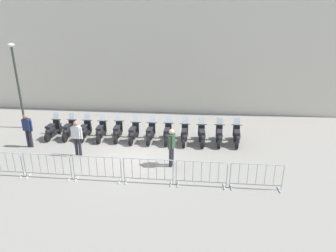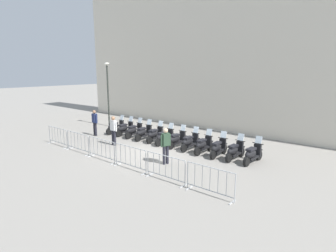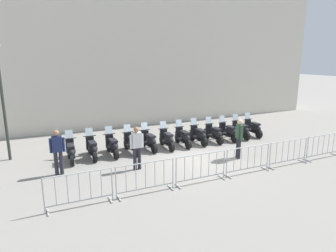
% 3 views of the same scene
% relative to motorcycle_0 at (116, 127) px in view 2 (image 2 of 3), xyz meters
% --- Properties ---
extents(ground_plane, '(120.00, 120.00, 0.00)m').
position_rel_motorcycle_0_xyz_m(ground_plane, '(5.02, -1.63, -0.45)').
color(ground_plane, gray).
extents(building_facade, '(28.09, 3.88, 13.88)m').
position_rel_motorcycle_0_xyz_m(building_facade, '(4.57, 6.70, 6.49)').
color(building_facade, beige).
rests_on(building_facade, ground).
extents(motorcycle_0, '(0.56, 1.72, 1.24)m').
position_rel_motorcycle_0_xyz_m(motorcycle_0, '(0.00, 0.00, 0.00)').
color(motorcycle_0, black).
rests_on(motorcycle_0, ground).
extents(motorcycle_1, '(0.56, 1.72, 1.24)m').
position_rel_motorcycle_0_xyz_m(motorcycle_1, '(0.89, 0.10, 0.00)').
color(motorcycle_1, black).
rests_on(motorcycle_1, ground).
extents(motorcycle_2, '(0.56, 1.73, 1.24)m').
position_rel_motorcycle_0_xyz_m(motorcycle_2, '(1.79, 0.14, 0.00)').
color(motorcycle_2, black).
rests_on(motorcycle_2, ground).
extents(motorcycle_3, '(0.59, 1.72, 1.24)m').
position_rel_motorcycle_0_xyz_m(motorcycle_3, '(2.69, 0.17, 0.00)').
color(motorcycle_3, black).
rests_on(motorcycle_3, ground).
extents(motorcycle_4, '(0.59, 1.72, 1.24)m').
position_rel_motorcycle_0_xyz_m(motorcycle_4, '(3.57, 0.30, 0.00)').
color(motorcycle_4, black).
rests_on(motorcycle_4, ground).
extents(motorcycle_5, '(0.56, 1.72, 1.24)m').
position_rel_motorcycle_0_xyz_m(motorcycle_5, '(4.47, 0.22, 0.00)').
color(motorcycle_5, black).
rests_on(motorcycle_5, ground).
extents(motorcycle_6, '(0.56, 1.72, 1.24)m').
position_rel_motorcycle_0_xyz_m(motorcycle_6, '(5.36, 0.29, 0.00)').
color(motorcycle_6, black).
rests_on(motorcycle_6, ground).
extents(motorcycle_7, '(0.56, 1.72, 1.24)m').
position_rel_motorcycle_0_xyz_m(motorcycle_7, '(6.25, 0.36, 0.00)').
color(motorcycle_7, black).
rests_on(motorcycle_7, ground).
extents(motorcycle_8, '(0.56, 1.73, 1.24)m').
position_rel_motorcycle_0_xyz_m(motorcycle_8, '(7.15, 0.36, 0.00)').
color(motorcycle_8, black).
rests_on(motorcycle_8, ground).
extents(motorcycle_9, '(0.58, 1.73, 1.24)m').
position_rel_motorcycle_0_xyz_m(motorcycle_9, '(8.04, 0.41, 0.00)').
color(motorcycle_9, black).
rests_on(motorcycle_9, ground).
extents(motorcycle_10, '(0.56, 1.72, 1.24)m').
position_rel_motorcycle_0_xyz_m(motorcycle_10, '(8.93, 0.52, 0.00)').
color(motorcycle_10, black).
rests_on(motorcycle_10, ground).
extents(motorcycle_11, '(0.56, 1.72, 1.24)m').
position_rel_motorcycle_0_xyz_m(motorcycle_11, '(9.81, 0.62, 0.00)').
color(motorcycle_11, black).
rests_on(motorcycle_11, ground).
extents(barrier_segment_0, '(1.97, 0.54, 1.07)m').
position_rel_motorcycle_0_xyz_m(barrier_segment_0, '(-0.01, -4.14, 0.07)').
color(barrier_segment_0, '#B2B5B7').
rests_on(barrier_segment_0, ground).
extents(barrier_segment_1, '(1.97, 0.54, 1.07)m').
position_rel_motorcycle_0_xyz_m(barrier_segment_1, '(2.05, -4.03, 0.07)').
color(barrier_segment_1, '#B2B5B7').
rests_on(barrier_segment_1, ground).
extents(barrier_segment_2, '(1.97, 0.54, 1.07)m').
position_rel_motorcycle_0_xyz_m(barrier_segment_2, '(4.11, -3.92, 0.07)').
color(barrier_segment_2, '#B2B5B7').
rests_on(barrier_segment_2, ground).
extents(barrier_segment_3, '(1.97, 0.54, 1.07)m').
position_rel_motorcycle_0_xyz_m(barrier_segment_3, '(6.16, -3.81, 0.07)').
color(barrier_segment_3, '#B2B5B7').
rests_on(barrier_segment_3, ground).
extents(barrier_segment_4, '(1.97, 0.54, 1.07)m').
position_rel_motorcycle_0_xyz_m(barrier_segment_4, '(8.22, -3.71, 0.07)').
color(barrier_segment_4, '#B2B5B7').
rests_on(barrier_segment_4, ground).
extents(barrier_segment_5, '(1.97, 0.54, 1.07)m').
position_rel_motorcycle_0_xyz_m(barrier_segment_5, '(10.28, -3.60, 0.07)').
color(barrier_segment_5, '#B2B5B7').
rests_on(barrier_segment_5, ground).
extents(street_lamp, '(0.36, 0.36, 4.88)m').
position_rel_motorcycle_0_xyz_m(street_lamp, '(-2.46, 1.22, 2.56)').
color(street_lamp, '#2D332D').
rests_on(street_lamp, ground).
extents(officer_near_row_end, '(0.55, 0.23, 1.73)m').
position_rel_motorcycle_0_xyz_m(officer_near_row_end, '(-0.51, -1.31, 0.53)').
color(officer_near_row_end, '#23232D').
rests_on(officer_near_row_end, ground).
extents(officer_mid_plaza, '(0.30, 0.54, 1.73)m').
position_rel_motorcycle_0_xyz_m(officer_mid_plaza, '(6.85, -2.23, 0.53)').
color(officer_mid_plaza, '#23232D').
rests_on(officer_mid_plaza, ground).
extents(officer_by_barriers, '(0.55, 0.23, 1.73)m').
position_rel_motorcycle_0_xyz_m(officer_by_barriers, '(2.36, -1.90, 0.53)').
color(officer_by_barriers, '#23232D').
rests_on(officer_by_barriers, ground).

